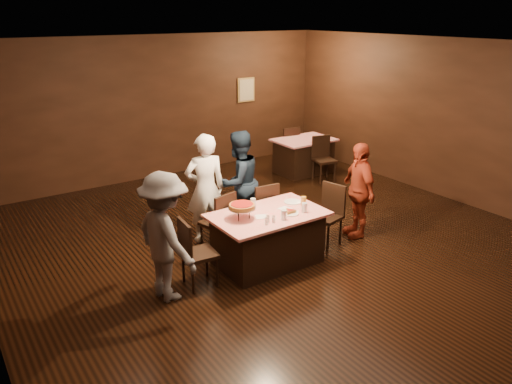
% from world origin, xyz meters
% --- Properties ---
extents(room, '(10.00, 10.04, 3.02)m').
position_xyz_m(room, '(0.00, 0.01, 2.14)').
color(room, black).
rests_on(room, ground).
extents(main_table, '(1.60, 1.00, 0.77)m').
position_xyz_m(main_table, '(-0.46, 0.34, 0.39)').
color(main_table, red).
rests_on(main_table, ground).
extents(back_table, '(1.30, 0.90, 0.77)m').
position_xyz_m(back_table, '(2.70, 3.39, 0.39)').
color(back_table, red).
rests_on(back_table, ground).
extents(chair_far_left, '(0.51, 0.51, 0.95)m').
position_xyz_m(chair_far_left, '(-0.86, 1.09, 0.47)').
color(chair_far_left, black).
rests_on(chair_far_left, ground).
extents(chair_far_right, '(0.45, 0.45, 0.95)m').
position_xyz_m(chair_far_right, '(-0.06, 1.09, 0.47)').
color(chair_far_right, black).
rests_on(chair_far_right, ground).
extents(chair_end_left, '(0.46, 0.46, 0.95)m').
position_xyz_m(chair_end_left, '(-1.56, 0.34, 0.47)').
color(chair_end_left, black).
rests_on(chair_end_left, ground).
extents(chair_end_right, '(0.51, 0.51, 0.95)m').
position_xyz_m(chair_end_right, '(0.64, 0.34, 0.47)').
color(chair_end_right, black).
rests_on(chair_end_right, ground).
extents(chair_back_near, '(0.50, 0.50, 0.95)m').
position_xyz_m(chair_back_near, '(2.70, 2.69, 0.47)').
color(chair_back_near, black).
rests_on(chair_back_near, ground).
extents(chair_back_far, '(0.47, 0.47, 0.95)m').
position_xyz_m(chair_back_far, '(2.70, 3.99, 0.47)').
color(chair_back_far, black).
rests_on(chair_back_far, ground).
extents(diner_white_jacket, '(0.71, 0.55, 1.74)m').
position_xyz_m(diner_white_jacket, '(-0.82, 1.50, 0.87)').
color(diner_white_jacket, white).
rests_on(diner_white_jacket, ground).
extents(diner_navy_hoodie, '(0.93, 0.79, 1.68)m').
position_xyz_m(diner_navy_hoodie, '(-0.18, 1.55, 0.84)').
color(diner_navy_hoodie, '#152132').
rests_on(diner_navy_hoodie, ground).
extents(diner_grey_knit, '(0.76, 1.15, 1.66)m').
position_xyz_m(diner_grey_knit, '(-2.03, 0.30, 0.83)').
color(diner_grey_knit, slate).
rests_on(diner_grey_knit, ground).
extents(diner_red_shirt, '(0.64, 0.98, 1.54)m').
position_xyz_m(diner_red_shirt, '(1.29, 0.32, 0.77)').
color(diner_red_shirt, '#A6361F').
rests_on(diner_red_shirt, ground).
extents(pizza_stand, '(0.38, 0.38, 0.22)m').
position_xyz_m(pizza_stand, '(-0.86, 0.39, 0.95)').
color(pizza_stand, black).
rests_on(pizza_stand, main_table).
extents(plate_with_slice, '(0.25, 0.25, 0.06)m').
position_xyz_m(plate_with_slice, '(-0.21, 0.16, 0.80)').
color(plate_with_slice, white).
rests_on(plate_with_slice, main_table).
extents(plate_empty, '(0.25, 0.25, 0.01)m').
position_xyz_m(plate_empty, '(0.09, 0.49, 0.78)').
color(plate_empty, white).
rests_on(plate_empty, main_table).
extents(glass_front_left, '(0.08, 0.08, 0.14)m').
position_xyz_m(glass_front_left, '(-0.41, 0.04, 0.84)').
color(glass_front_left, silver).
rests_on(glass_front_left, main_table).
extents(glass_front_right, '(0.08, 0.08, 0.14)m').
position_xyz_m(glass_front_right, '(-0.01, 0.09, 0.84)').
color(glass_front_right, silver).
rests_on(glass_front_right, main_table).
extents(glass_amber, '(0.08, 0.08, 0.14)m').
position_xyz_m(glass_amber, '(0.14, 0.29, 0.84)').
color(glass_amber, '#BF7F26').
rests_on(glass_amber, main_table).
extents(glass_back, '(0.08, 0.08, 0.14)m').
position_xyz_m(glass_back, '(-0.51, 0.64, 0.84)').
color(glass_back, silver).
rests_on(glass_back, main_table).
extents(condiments, '(0.17, 0.10, 0.09)m').
position_xyz_m(condiments, '(-0.64, 0.05, 0.82)').
color(condiments, silver).
rests_on(condiments, main_table).
extents(napkin_center, '(0.19, 0.19, 0.01)m').
position_xyz_m(napkin_center, '(-0.16, 0.34, 0.77)').
color(napkin_center, white).
rests_on(napkin_center, main_table).
extents(napkin_left, '(0.21, 0.21, 0.01)m').
position_xyz_m(napkin_left, '(-0.61, 0.29, 0.77)').
color(napkin_left, white).
rests_on(napkin_left, main_table).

